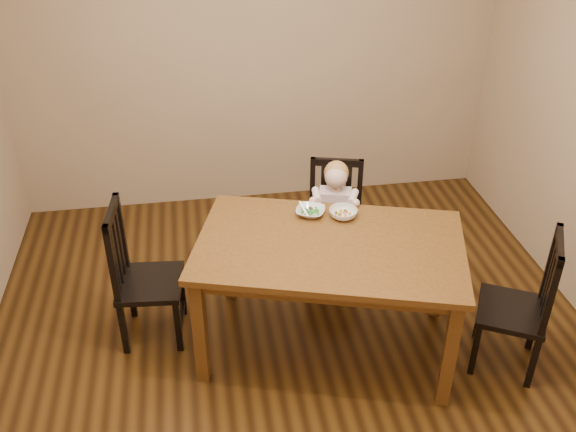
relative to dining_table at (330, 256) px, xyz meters
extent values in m
cube|color=#492C0F|center=(-0.20, 0.02, -0.70)|extent=(4.00, 4.00, 0.01)
cube|color=#A08565|center=(-0.20, 2.02, 0.65)|extent=(4.00, 0.01, 2.70)
cube|color=#4A2E11|center=(0.00, 0.00, 0.07)|extent=(1.79, 1.37, 0.04)
cube|color=#4A2E11|center=(0.00, 0.00, 0.01)|extent=(1.63, 1.21, 0.08)
cube|color=#4A2E11|center=(-0.80, -0.17, -0.32)|extent=(0.09, 0.09, 0.75)
cube|color=#4A2E11|center=(0.57, -0.59, -0.32)|extent=(0.09, 0.09, 0.75)
cube|color=#4A2E11|center=(-0.57, 0.59, -0.32)|extent=(0.09, 0.09, 0.75)
cube|color=#4A2E11|center=(0.80, 0.17, -0.32)|extent=(0.09, 0.09, 0.75)
cube|color=black|center=(0.19, 0.70, -0.32)|extent=(0.47, 0.46, 0.04)
cube|color=black|center=(0.40, 0.81, -0.52)|extent=(0.04, 0.04, 0.36)
cube|color=black|center=(0.07, 0.89, -0.52)|extent=(0.04, 0.04, 0.36)
cube|color=black|center=(0.31, 0.50, -0.52)|extent=(0.04, 0.04, 0.36)
cube|color=black|center=(-0.01, 0.59, -0.52)|extent=(0.04, 0.04, 0.36)
cube|color=black|center=(0.40, 0.81, -0.05)|extent=(0.04, 0.04, 0.51)
cube|color=black|center=(0.07, 0.89, -0.05)|extent=(0.04, 0.04, 0.51)
cube|color=black|center=(0.23, 0.85, 0.18)|extent=(0.37, 0.13, 0.05)
cube|color=black|center=(0.32, 0.83, -0.07)|extent=(0.04, 0.03, 0.44)
cube|color=black|center=(0.23, 0.85, -0.07)|extent=(0.04, 0.03, 0.44)
cube|color=black|center=(0.15, 0.87, -0.07)|extent=(0.04, 0.03, 0.44)
cube|color=black|center=(-1.10, 0.29, -0.29)|extent=(0.43, 0.45, 0.04)
cube|color=black|center=(-1.25, 0.48, -0.50)|extent=(0.04, 0.04, 0.39)
cube|color=black|center=(-1.28, 0.12, -0.50)|extent=(0.04, 0.04, 0.39)
cube|color=black|center=(-0.91, 0.45, -0.50)|extent=(0.04, 0.04, 0.39)
cube|color=black|center=(-0.94, 0.09, -0.50)|extent=(0.04, 0.04, 0.39)
cube|color=black|center=(-1.25, 0.48, 0.00)|extent=(0.04, 0.04, 0.54)
cube|color=black|center=(-1.28, 0.12, 0.00)|extent=(0.04, 0.04, 0.54)
cube|color=black|center=(-1.27, 0.30, 0.24)|extent=(0.07, 0.40, 0.06)
cube|color=black|center=(-1.26, 0.40, -0.03)|extent=(0.02, 0.04, 0.46)
cube|color=black|center=(-1.27, 0.30, -0.03)|extent=(0.02, 0.04, 0.46)
cube|color=black|center=(-1.27, 0.21, -0.03)|extent=(0.02, 0.04, 0.46)
cube|color=black|center=(1.06, -0.32, -0.30)|extent=(0.54, 0.54, 0.04)
cube|color=black|center=(1.13, -0.56, -0.51)|extent=(0.05, 0.05, 0.38)
cube|color=black|center=(1.29, -0.25, -0.51)|extent=(0.05, 0.05, 0.38)
cube|color=black|center=(0.83, -0.40, -0.51)|extent=(0.05, 0.05, 0.38)
cube|color=black|center=(1.00, -0.09, -0.51)|extent=(0.05, 0.05, 0.38)
cube|color=black|center=(1.13, -0.56, -0.01)|extent=(0.05, 0.05, 0.53)
cube|color=black|center=(1.29, -0.25, -0.01)|extent=(0.05, 0.05, 0.53)
cube|color=black|center=(1.21, -0.40, 0.22)|extent=(0.21, 0.36, 0.06)
cube|color=black|center=(1.16, -0.49, -0.04)|extent=(0.04, 0.05, 0.46)
cube|color=black|center=(1.21, -0.40, -0.04)|extent=(0.04, 0.05, 0.46)
cube|color=black|center=(1.25, -0.32, -0.04)|extent=(0.04, 0.05, 0.46)
imported|color=silver|center=(-0.05, 0.34, 0.11)|extent=(0.24, 0.24, 0.04)
imported|color=silver|center=(0.14, 0.28, 0.12)|extent=(0.22, 0.22, 0.06)
cube|color=silver|center=(-0.10, 0.33, 0.14)|extent=(0.05, 0.13, 0.05)
cube|color=silver|center=(-0.10, 0.33, 0.13)|extent=(0.04, 0.04, 0.01)
camera|label=1|loc=(-0.75, -3.06, 2.22)|focal=40.00mm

